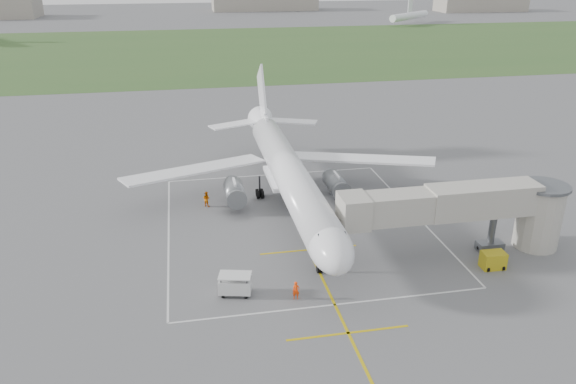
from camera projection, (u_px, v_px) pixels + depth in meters
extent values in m
plane|color=#525255|center=(290.00, 210.00, 66.03)|extent=(700.00, 700.00, 0.00)
cube|color=#355726|center=(214.00, 50.00, 183.93)|extent=(700.00, 120.00, 0.02)
cube|color=#C2A40B|center=(299.00, 228.00, 61.49)|extent=(0.25, 60.00, 0.01)
cube|color=#C2A40B|center=(348.00, 333.00, 44.26)|extent=(10.00, 0.25, 0.01)
cube|color=#C2A40B|center=(309.00, 250.00, 56.96)|extent=(10.00, 0.25, 0.01)
cube|color=silver|center=(273.00, 175.00, 76.91)|extent=(28.00, 0.20, 0.01)
cube|color=silver|center=(335.00, 305.00, 47.89)|extent=(28.00, 0.20, 0.01)
cube|color=silver|center=(169.00, 235.00, 59.94)|extent=(0.20, 32.00, 0.01)
cube|color=silver|center=(415.00, 214.00, 64.85)|extent=(0.20, 32.00, 0.01)
cylinder|color=white|center=(290.00, 174.00, 64.30)|extent=(3.80, 36.00, 3.80)
ellipsoid|color=white|center=(330.00, 247.00, 47.98)|extent=(3.80, 7.22, 3.80)
cube|color=black|center=(333.00, 241.00, 46.76)|extent=(2.40, 1.60, 0.99)
cone|color=white|center=(263.00, 124.00, 82.74)|extent=(3.80, 6.00, 3.80)
cube|color=white|center=(361.00, 159.00, 71.91)|extent=(17.93, 11.24, 1.23)
cube|color=white|center=(196.00, 169.00, 68.23)|extent=(17.93, 11.24, 1.23)
cube|color=white|center=(285.00, 178.00, 67.62)|extent=(4.20, 8.00, 0.50)
cube|color=white|center=(262.00, 94.00, 81.73)|extent=(0.30, 7.89, 8.65)
cube|color=white|center=(264.00, 118.00, 80.88)|extent=(0.35, 5.00, 1.20)
cube|color=white|center=(291.00, 121.00, 83.13)|extent=(7.85, 5.03, 0.20)
cube|color=white|center=(235.00, 124.00, 81.66)|extent=(7.85, 5.03, 0.20)
cylinder|color=slate|center=(335.00, 184.00, 68.65)|extent=(2.30, 4.20, 2.30)
cube|color=white|center=(336.00, 178.00, 68.08)|extent=(0.25, 2.40, 1.20)
cylinder|color=slate|center=(234.00, 191.00, 66.48)|extent=(2.30, 4.20, 2.30)
cube|color=white|center=(234.00, 186.00, 65.90)|extent=(0.25, 2.40, 1.20)
cylinder|color=black|center=(320.00, 260.00, 52.38)|extent=(0.18, 0.18, 2.60)
cylinder|color=black|center=(318.00, 269.00, 52.71)|extent=(0.28, 0.80, 0.80)
cylinder|color=black|center=(321.00, 268.00, 52.74)|extent=(0.28, 0.80, 0.80)
cylinder|color=black|center=(306.00, 183.00, 70.08)|extent=(0.22, 0.22, 2.80)
cylinder|color=black|center=(304.00, 191.00, 70.07)|extent=(0.32, 0.96, 0.96)
cylinder|color=black|center=(308.00, 191.00, 70.17)|extent=(0.32, 0.96, 0.96)
cylinder|color=black|center=(303.00, 189.00, 70.70)|extent=(0.32, 0.96, 0.96)
cylinder|color=black|center=(307.00, 189.00, 70.80)|extent=(0.32, 0.96, 0.96)
cylinder|color=black|center=(260.00, 187.00, 69.07)|extent=(0.22, 0.22, 2.80)
cylinder|color=black|center=(258.00, 195.00, 69.05)|extent=(0.32, 0.96, 0.96)
cylinder|color=black|center=(262.00, 194.00, 69.15)|extent=(0.32, 0.96, 0.96)
cylinder|color=black|center=(257.00, 193.00, 69.69)|extent=(0.32, 0.96, 0.96)
cylinder|color=black|center=(262.00, 192.00, 69.78)|extent=(0.32, 0.96, 0.96)
cube|color=#A7A397|center=(398.00, 207.00, 53.00)|extent=(11.09, 2.90, 2.80)
cube|color=#A7A397|center=(483.00, 200.00, 54.48)|extent=(11.09, 3.10, 3.00)
cube|color=#A7A397|center=(353.00, 211.00, 52.24)|extent=(2.60, 3.40, 3.00)
cylinder|color=#53565A|center=(492.00, 231.00, 56.13)|extent=(0.70, 0.70, 4.20)
cube|color=#53565A|center=(490.00, 246.00, 56.77)|extent=(2.60, 1.40, 0.90)
cylinder|color=#A7A397|center=(539.00, 217.00, 56.59)|extent=(4.40, 4.40, 6.40)
cylinder|color=#53565A|center=(545.00, 186.00, 55.29)|extent=(5.00, 5.00, 0.30)
cylinder|color=black|center=(480.00, 248.00, 56.63)|extent=(0.70, 0.30, 0.70)
cylinder|color=black|center=(499.00, 246.00, 56.98)|extent=(0.70, 0.30, 0.70)
cube|color=#B4A016|center=(493.00, 260.00, 53.34)|extent=(2.24, 1.49, 1.65)
cylinder|color=black|center=(488.00, 269.00, 52.90)|extent=(0.23, 0.49, 0.48)
cylinder|color=black|center=(503.00, 268.00, 53.13)|extent=(0.23, 0.49, 0.48)
cube|color=silver|center=(235.00, 285.00, 49.05)|extent=(3.12, 2.29, 1.24)
cube|color=silver|center=(235.00, 275.00, 48.68)|extent=(3.12, 2.29, 0.09)
cylinder|color=black|center=(221.00, 286.00, 48.38)|extent=(0.09, 0.09, 1.46)
cylinder|color=black|center=(247.00, 287.00, 48.29)|extent=(0.09, 0.09, 1.46)
cylinder|color=black|center=(223.00, 278.00, 49.63)|extent=(0.09, 0.09, 1.46)
cylinder|color=black|center=(249.00, 279.00, 49.54)|extent=(0.09, 0.09, 1.46)
cylinder|color=black|center=(223.00, 296.00, 48.80)|extent=(0.30, 0.48, 0.45)
cylinder|color=black|center=(246.00, 296.00, 48.71)|extent=(0.30, 0.48, 0.45)
cylinder|color=black|center=(225.00, 288.00, 49.94)|extent=(0.30, 0.48, 0.45)
cylinder|color=black|center=(248.00, 288.00, 49.86)|extent=(0.30, 0.48, 0.45)
imported|color=#FF3E08|center=(296.00, 291.00, 48.40)|extent=(0.66, 0.47, 1.68)
imported|color=#D96806|center=(206.00, 199.00, 66.72)|extent=(1.15, 1.10, 1.88)
cube|color=gray|center=(481.00, 4.00, 319.27)|extent=(50.00, 18.00, 8.00)
cylinder|color=white|center=(409.00, 16.00, 255.65)|extent=(26.32, 23.32, 3.20)
cube|color=white|center=(410.00, 6.00, 253.93)|extent=(3.22, 2.84, 5.50)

